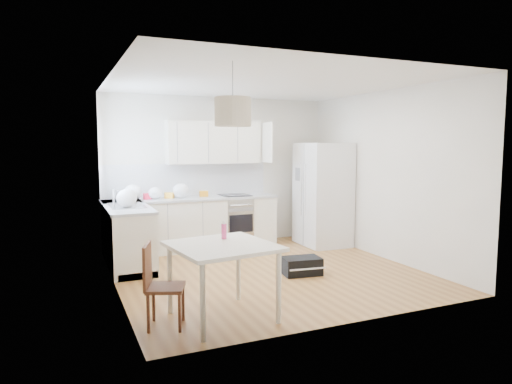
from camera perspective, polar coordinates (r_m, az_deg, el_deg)
floor at (r=6.74m, az=1.31°, el=-9.89°), size 4.20×4.20×0.00m
ceiling at (r=6.54m, az=1.36°, el=13.51°), size 4.20×4.20×0.00m
wall_back at (r=8.45m, az=-4.66°, el=2.62°), size 4.20×0.00×4.20m
wall_left at (r=5.94m, az=-17.39°, el=0.94°), size 0.00×4.20×4.20m
wall_right at (r=7.62m, az=15.82°, el=2.05°), size 0.00×4.20×4.20m
window_glassblock at (r=7.06m, az=-18.40°, el=4.92°), size 0.02×1.00×1.00m
cabinets_back at (r=8.10m, az=-7.94°, el=-4.05°), size 3.00×0.60×0.88m
cabinets_left at (r=7.28m, az=-15.83°, el=-5.36°), size 0.60×1.80×0.88m
counter_back at (r=8.03m, az=-7.99°, el=-0.82°), size 3.02×0.64×0.04m
counter_left at (r=7.21m, az=-15.93°, el=-1.77°), size 0.64×1.82×0.04m
backsplash_back at (r=8.28m, az=-8.57°, el=1.53°), size 3.00×0.01×0.58m
backsplash_left at (r=7.14m, az=-18.34°, el=0.59°), size 0.01×1.80×0.58m
upper_cabinets at (r=8.24m, az=-5.32°, el=6.18°), size 1.70×0.32×0.75m
range_oven at (r=8.34m, az=-2.63°, el=-3.71°), size 0.50×0.61×0.88m
sink at (r=7.16m, az=-15.89°, el=-1.70°), size 0.50×0.80×0.16m
refrigerator at (r=8.43m, az=8.43°, el=-0.27°), size 0.91×0.95×1.87m
dining_table at (r=4.84m, az=-4.22°, el=-7.57°), size 1.14×1.14×0.80m
dining_chair at (r=4.77m, az=-11.21°, el=-11.39°), size 0.46×0.46×0.86m
drink_bottle at (r=5.07m, az=-4.03°, el=-4.74°), size 0.07×0.07×0.20m
gym_bag at (r=6.60m, az=5.71°, el=-9.17°), size 0.57×0.41×0.24m
pendant_lamp at (r=4.82m, az=-2.92°, el=9.98°), size 0.47×0.47×0.30m
grocery_bag_a at (r=7.80m, az=-15.14°, el=-0.05°), size 0.29×0.25×0.26m
grocery_bag_b at (r=7.87m, az=-12.51°, el=-0.15°), size 0.23×0.19×0.20m
grocery_bag_c at (r=7.96m, az=-9.36°, el=0.17°), size 0.28×0.24×0.25m
grocery_bag_d at (r=7.42m, az=-15.53°, el=-0.57°), size 0.23×0.20×0.21m
grocery_bag_e at (r=6.98m, az=-15.87°, el=-0.75°), size 0.30×0.25×0.27m
snack_orange at (r=8.13m, az=-6.56°, el=-0.21°), size 0.16×0.11×0.10m
snack_yellow at (r=7.95m, az=-10.78°, el=-0.42°), size 0.17×0.16×0.10m
snack_red at (r=7.89m, az=-13.31°, el=-0.52°), size 0.16×0.12×0.10m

